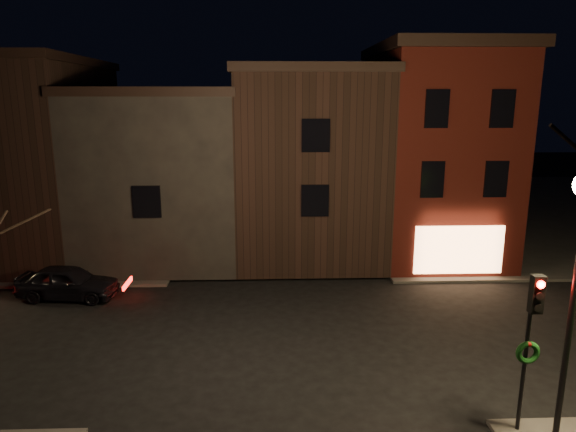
% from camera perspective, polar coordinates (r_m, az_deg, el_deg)
% --- Properties ---
extents(ground, '(120.00, 120.00, 0.00)m').
position_cam_1_polar(ground, '(18.22, -0.43, -13.30)').
color(ground, black).
rests_on(ground, ground).
extents(sidewalk_far_right, '(30.00, 30.00, 0.12)m').
position_cam_1_polar(sidewalk_far_right, '(42.45, 26.81, 0.71)').
color(sidewalk_far_right, '#2D2B28').
rests_on(sidewalk_far_right, ground).
extents(corner_building, '(6.50, 8.50, 10.50)m').
position_cam_1_polar(corner_building, '(27.28, 16.14, 6.88)').
color(corner_building, '#4D130D').
rests_on(corner_building, ground).
extents(row_building_a, '(7.30, 10.30, 9.40)m').
position_cam_1_polar(row_building_a, '(27.09, 2.12, 6.13)').
color(row_building_a, black).
rests_on(row_building_a, ground).
extents(row_building_b, '(7.80, 10.30, 8.40)m').
position_cam_1_polar(row_building_b, '(27.60, -13.14, 4.88)').
color(row_building_b, black).
rests_on(row_building_b, ground).
extents(row_building_c, '(7.30, 10.30, 9.90)m').
position_cam_1_polar(row_building_c, '(29.77, -27.11, 5.82)').
color(row_building_c, black).
rests_on(row_building_c, ground).
extents(traffic_signal, '(0.58, 0.38, 4.05)m').
position_cam_1_polar(traffic_signal, '(13.47, 25.37, -11.35)').
color(traffic_signal, black).
rests_on(traffic_signal, sidewalk_near_right).
extents(parked_car_a, '(4.21, 2.05, 1.38)m').
position_cam_1_polar(parked_car_a, '(23.07, -23.27, -6.77)').
color(parked_car_a, black).
rests_on(parked_car_a, ground).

